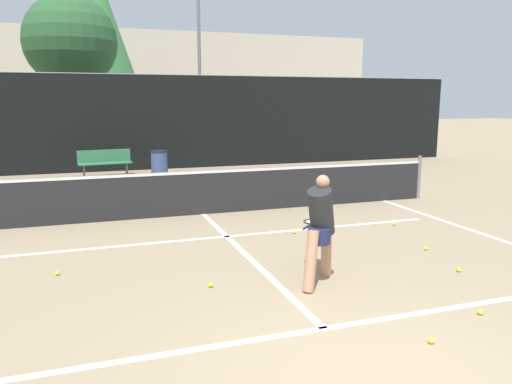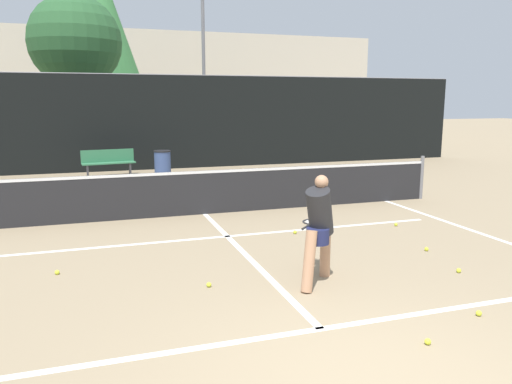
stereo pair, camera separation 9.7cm
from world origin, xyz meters
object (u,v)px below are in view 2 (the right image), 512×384
player_practicing (319,226)px  trash_bin (163,163)px  parked_car (127,145)px  courtside_bench (108,162)px

player_practicing → trash_bin: player_practicing is taller
player_practicing → parked_car: 15.36m
parked_car → trash_bin: bearing=-80.5°
player_practicing → trash_bin: (-0.65, 10.54, -0.38)m
trash_bin → courtside_bench: bearing=173.7°
courtside_bench → parked_car: 4.66m
courtside_bench → parked_car: (0.90, 4.57, 0.14)m
player_practicing → courtside_bench: bearing=57.7°
courtside_bench → parked_car: bearing=72.0°
trash_bin → parked_car: parked_car is taller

